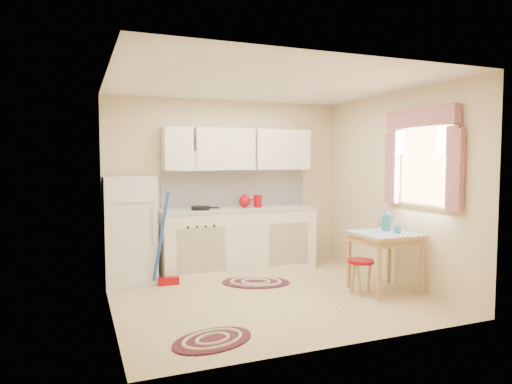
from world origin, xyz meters
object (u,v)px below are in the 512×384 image
Objects in this scene: table at (384,262)px; base_cabinets at (238,241)px; fridge at (129,229)px; stool at (360,277)px.

base_cabinets is at bearing 128.70° from table.
fridge is at bearing 150.74° from table.
table is 0.39m from stool.
fridge is 1.94× the size of table.
base_cabinets is (1.54, 0.05, -0.26)m from fridge.
table is (1.33, -1.65, -0.08)m from base_cabinets.
base_cabinets is 3.12× the size of table.
base_cabinets reaches higher than stool.
fridge is 1.56m from base_cabinets.
fridge reaches higher than stool.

